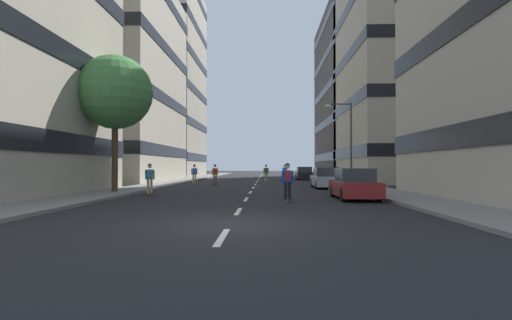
% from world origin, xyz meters
% --- Properties ---
extents(ground_plane, '(168.34, 168.34, 0.00)m').
position_xyz_m(ground_plane, '(0.00, 28.06, 0.00)').
color(ground_plane, black).
extents(sidewalk_left, '(2.84, 77.16, 0.14)m').
position_xyz_m(sidewalk_left, '(-7.96, 31.56, 0.07)').
color(sidewalk_left, gray).
rests_on(sidewalk_left, ground_plane).
extents(sidewalk_right, '(2.84, 77.16, 0.14)m').
position_xyz_m(sidewalk_right, '(7.96, 31.56, 0.07)').
color(sidewalk_right, gray).
rests_on(sidewalk_right, ground_plane).
extents(lane_markings, '(0.16, 67.20, 0.01)m').
position_xyz_m(lane_markings, '(0.00, 30.50, 0.00)').
color(lane_markings, silver).
rests_on(lane_markings, ground_plane).
extents(building_left_mid, '(12.53, 18.45, 21.19)m').
position_xyz_m(building_left_mid, '(-15.59, 29.40, 10.69)').
color(building_left_mid, '#BCB29E').
rests_on(building_left_mid, ground_plane).
extents(building_left_far, '(12.53, 16.45, 28.91)m').
position_xyz_m(building_left_far, '(-15.59, 46.43, 14.55)').
color(building_left_far, '#B2A893').
rests_on(building_left_far, ground_plane).
extents(building_right_mid, '(12.53, 16.40, 29.77)m').
position_xyz_m(building_right_mid, '(15.59, 29.40, 14.97)').
color(building_right_mid, '#B2A893').
rests_on(building_right_mid, ground_plane).
extents(building_right_far, '(12.53, 21.10, 24.07)m').
position_xyz_m(building_right_far, '(15.59, 46.43, 12.12)').
color(building_right_far, '#4C4744').
rests_on(building_right_far, ground_plane).
extents(parked_car_near, '(1.82, 4.40, 1.52)m').
position_xyz_m(parked_car_near, '(5.34, 17.40, 0.70)').
color(parked_car_near, '#B2B7BF').
rests_on(parked_car_near, ground_plane).
extents(parked_car_mid, '(1.82, 4.40, 1.52)m').
position_xyz_m(parked_car_mid, '(5.34, 34.07, 0.70)').
color(parked_car_mid, black).
rests_on(parked_car_mid, ground_plane).
extents(parked_car_far, '(1.82, 4.40, 1.52)m').
position_xyz_m(parked_car_far, '(5.34, 8.25, 0.70)').
color(parked_car_far, maroon).
rests_on(parked_car_far, ground_plane).
extents(street_tree_near, '(4.37, 4.37, 8.05)m').
position_xyz_m(street_tree_near, '(-7.96, 11.53, 5.98)').
color(street_tree_near, '#4C3823').
rests_on(street_tree_near, sidewalk_left).
extents(streetlamp_right, '(2.13, 0.30, 6.50)m').
position_xyz_m(streetlamp_right, '(7.31, 19.66, 4.14)').
color(streetlamp_right, '#3F3F44').
rests_on(streetlamp_right, sidewalk_right).
extents(skater_0, '(0.55, 0.92, 1.78)m').
position_xyz_m(skater_0, '(0.93, 28.56, 1.02)').
color(skater_0, brown).
rests_on(skater_0, ground_plane).
extents(skater_1, '(0.56, 0.92, 1.78)m').
position_xyz_m(skater_1, '(-5.57, 10.54, 1.02)').
color(skater_1, brown).
rests_on(skater_1, ground_plane).
extents(skater_2, '(0.56, 0.92, 1.78)m').
position_xyz_m(skater_2, '(-5.37, 22.75, 1.02)').
color(skater_2, brown).
rests_on(skater_2, ground_plane).
extents(skater_3, '(0.56, 0.92, 1.78)m').
position_xyz_m(skater_3, '(-3.35, 21.31, 1.02)').
color(skater_3, brown).
rests_on(skater_3, ground_plane).
extents(skater_4, '(0.55, 0.92, 1.78)m').
position_xyz_m(skater_4, '(3.06, 33.99, 1.02)').
color(skater_4, brown).
rests_on(skater_4, ground_plane).
extents(skater_5, '(0.54, 0.90, 1.78)m').
position_xyz_m(skater_5, '(1.97, 6.76, 1.02)').
color(skater_5, brown).
rests_on(skater_5, ground_plane).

